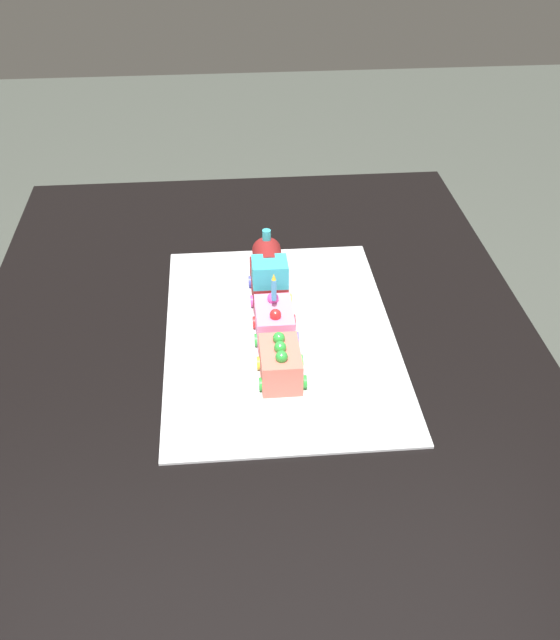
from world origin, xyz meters
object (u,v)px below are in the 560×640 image
object	(u,v)px
dining_table	(258,394)
birthday_candle	(274,287)
cake_locomotive	(269,275)
cake_car_tanker_coral	(280,363)
cake_car_gondola_bubblegum	(274,322)

from	to	relation	value
dining_table	birthday_candle	bearing A→B (deg)	133.71
dining_table	birthday_candle	size ratio (longest dim) A/B	26.94
cake_locomotive	birthday_candle	world-z (taller)	birthday_candle
cake_car_tanker_coral	cake_locomotive	bearing A→B (deg)	-180.00
cake_car_gondola_bubblegum	birthday_candle	xyz separation A→B (m)	(-0.00, -0.00, 0.07)
dining_table	cake_car_tanker_coral	world-z (taller)	cake_car_tanker_coral
dining_table	cake_locomotive	distance (m)	0.22
cake_locomotive	cake_car_gondola_bubblegum	xyz separation A→B (m)	(0.13, 0.00, -0.02)
cake_locomotive	cake_car_tanker_coral	bearing A→B (deg)	0.00
cake_locomotive	cake_car_gondola_bubblegum	distance (m)	0.13
cake_car_gondola_bubblegum	cake_locomotive	bearing A→B (deg)	-180.00
dining_table	cake_locomotive	world-z (taller)	cake_locomotive
cake_car_tanker_coral	birthday_candle	world-z (taller)	birthday_candle
cake_car_tanker_coral	birthday_candle	bearing A→B (deg)	-180.00
birthday_candle	cake_car_tanker_coral	bearing A→B (deg)	0.00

